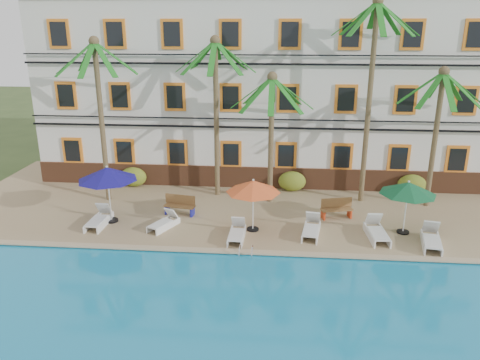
# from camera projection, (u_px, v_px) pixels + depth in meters

# --- Properties ---
(ground) EXTENTS (100.00, 100.00, 0.00)m
(ground) POSITION_uv_depth(u_px,v_px,m) (250.00, 248.00, 19.65)
(ground) COLOR #384C23
(ground) RESTS_ON ground
(pool_deck) EXTENTS (30.00, 12.00, 0.25)m
(pool_deck) POSITION_uv_depth(u_px,v_px,m) (256.00, 202.00, 24.33)
(pool_deck) COLOR tan
(pool_deck) RESTS_ON ground
(swimming_pool) EXTENTS (26.00, 12.00, 0.20)m
(swimming_pool) POSITION_uv_depth(u_px,v_px,m) (233.00, 359.00, 13.01)
(swimming_pool) COLOR #1885B5
(swimming_pool) RESTS_ON ground
(pool_coping) EXTENTS (30.00, 0.35, 0.06)m
(pool_coping) POSITION_uv_depth(u_px,v_px,m) (248.00, 252.00, 18.71)
(pool_coping) COLOR tan
(pool_coping) RESTS_ON pool_deck
(hotel_building) EXTENTS (25.40, 6.44, 10.22)m
(hotel_building) POSITION_uv_depth(u_px,v_px,m) (262.00, 88.00, 27.37)
(hotel_building) COLOR silver
(hotel_building) RESTS_ON pool_deck
(palm_a) EXTENTS (3.99, 3.99, 8.18)m
(palm_a) POSITION_uv_depth(u_px,v_px,m) (99.00, 99.00, 22.76)
(palm_a) COLOR brown
(palm_a) RESTS_ON pool_deck
(palm_b) EXTENTS (3.99, 3.99, 8.19)m
(palm_b) POSITION_uv_depth(u_px,v_px,m) (216.00, 97.00, 23.46)
(palm_b) COLOR brown
(palm_b) RESTS_ON pool_deck
(palm_c) EXTENTS (3.99, 3.99, 6.57)m
(palm_c) POSITION_uv_depth(u_px,v_px,m) (271.00, 119.00, 22.80)
(palm_c) COLOR brown
(palm_c) RESTS_ON pool_deck
(palm_d) EXTENTS (3.99, 3.99, 9.95)m
(palm_d) POSITION_uv_depth(u_px,v_px,m) (371.00, 79.00, 22.25)
(palm_d) COLOR brown
(palm_d) RESTS_ON pool_deck
(palm_e) EXTENTS (3.99, 3.99, 6.87)m
(palm_e) POSITION_uv_depth(u_px,v_px,m) (438.00, 118.00, 22.19)
(palm_e) COLOR brown
(palm_e) RESTS_ON pool_deck
(shrub_left) EXTENTS (1.50, 0.90, 1.10)m
(shrub_left) POSITION_uv_depth(u_px,v_px,m) (133.00, 177.00, 26.20)
(shrub_left) COLOR #20631C
(shrub_left) RESTS_ON pool_deck
(shrub_mid) EXTENTS (1.50, 0.90, 1.10)m
(shrub_mid) POSITION_uv_depth(u_px,v_px,m) (292.00, 181.00, 25.48)
(shrub_mid) COLOR #20631C
(shrub_mid) RESTS_ON pool_deck
(shrub_right) EXTENTS (1.50, 0.90, 1.10)m
(shrub_right) POSITION_uv_depth(u_px,v_px,m) (412.00, 184.00, 24.96)
(shrub_right) COLOR #20631C
(shrub_right) RESTS_ON pool_deck
(umbrella_blue) EXTENTS (2.70, 2.70, 2.70)m
(umbrella_blue) POSITION_uv_depth(u_px,v_px,m) (107.00, 174.00, 20.96)
(umbrella_blue) COLOR black
(umbrella_blue) RESTS_ON pool_deck
(umbrella_red) EXTENTS (2.39, 2.39, 2.39)m
(umbrella_red) POSITION_uv_depth(u_px,v_px,m) (253.00, 187.00, 20.13)
(umbrella_red) COLOR black
(umbrella_red) RESTS_ON pool_deck
(umbrella_green) EXTENTS (2.42, 2.42, 2.42)m
(umbrella_green) POSITION_uv_depth(u_px,v_px,m) (408.00, 188.00, 19.85)
(umbrella_green) COLOR black
(umbrella_green) RESTS_ON pool_deck
(lounger_a) EXTENTS (0.74, 1.93, 0.90)m
(lounger_a) POSITION_uv_depth(u_px,v_px,m) (99.00, 219.00, 21.20)
(lounger_a) COLOR silver
(lounger_a) RESTS_ON pool_deck
(lounger_b) EXTENTS (1.26, 1.76, 0.79)m
(lounger_b) POSITION_uv_depth(u_px,v_px,m) (164.00, 222.00, 20.93)
(lounger_b) COLOR silver
(lounger_b) RESTS_ON pool_deck
(lounger_c) EXTENTS (0.68, 1.80, 0.84)m
(lounger_c) POSITION_uv_depth(u_px,v_px,m) (237.00, 233.00, 19.85)
(lounger_c) COLOR silver
(lounger_c) RESTS_ON pool_deck
(lounger_d) EXTENTS (0.95, 1.97, 0.89)m
(lounger_d) POSITION_uv_depth(u_px,v_px,m) (311.00, 228.00, 20.23)
(lounger_d) COLOR silver
(lounger_d) RESTS_ON pool_deck
(lounger_e) EXTENTS (0.85, 2.05, 0.95)m
(lounger_e) POSITION_uv_depth(u_px,v_px,m) (377.00, 231.00, 19.92)
(lounger_e) COLOR silver
(lounger_e) RESTS_ON pool_deck
(lounger_f) EXTENTS (1.06, 2.06, 0.93)m
(lounger_f) POSITION_uv_depth(u_px,v_px,m) (431.00, 239.00, 19.20)
(lounger_f) COLOR silver
(lounger_f) RESTS_ON pool_deck
(bench_left) EXTENTS (1.56, 0.73, 0.93)m
(bench_left) POSITION_uv_depth(u_px,v_px,m) (180.00, 205.00, 22.40)
(bench_left) COLOR olive
(bench_left) RESTS_ON pool_deck
(bench_right) EXTENTS (1.57, 0.82, 0.93)m
(bench_right) POSITION_uv_depth(u_px,v_px,m) (336.00, 208.00, 21.99)
(bench_right) COLOR olive
(bench_right) RESTS_ON pool_deck
(pool_ladder) EXTENTS (0.54, 0.74, 0.74)m
(pool_ladder) POSITION_uv_depth(u_px,v_px,m) (246.00, 254.00, 18.63)
(pool_ladder) COLOR silver
(pool_ladder) RESTS_ON ground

